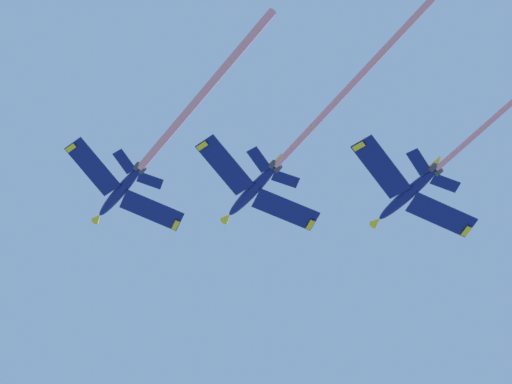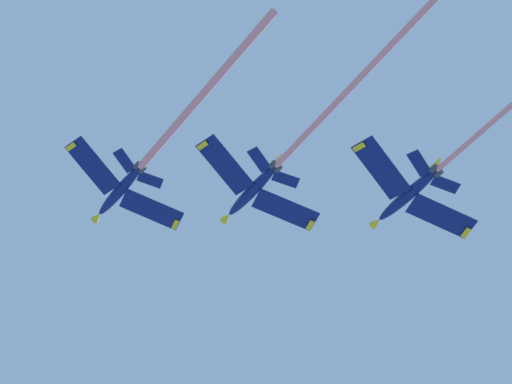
# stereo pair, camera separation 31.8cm
# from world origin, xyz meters

# --- Properties ---
(jet_lead) EXTENTS (42.18, 19.76, 20.26)m
(jet_lead) POSITION_xyz_m (-12.50, 13.13, 165.28)
(jet_lead) COLOR navy
(jet_second) EXTENTS (48.09, 19.69, 24.55)m
(jet_second) POSITION_xyz_m (3.13, 24.06, 158.18)
(jet_second) COLOR navy
(jet_third) EXTENTS (44.38, 19.79, 22.50)m
(jet_third) POSITION_xyz_m (16.80, 37.40, 153.08)
(jet_third) COLOR navy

